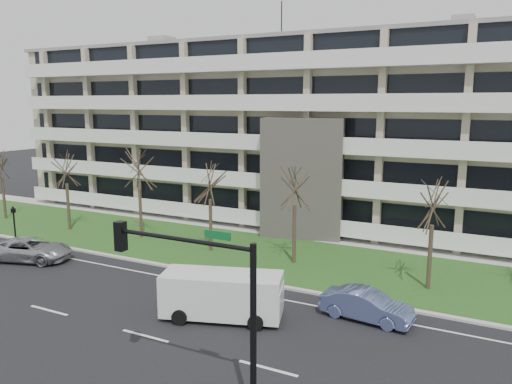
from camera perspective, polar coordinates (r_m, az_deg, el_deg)
The scene contains 17 objects.
ground at distance 23.35m, azimuth -12.55°, elevation -15.76°, with size 160.00×160.00×0.00m, color black.
grass_verge at distance 33.61m, azimuth 1.75°, elevation -7.26°, with size 90.00×10.00×0.06m, color #224918.
curb at distance 29.40m, azimuth -2.48°, elevation -9.82°, with size 90.00×0.35×0.12m, color #B2B2AD.
sidewalk at distance 38.46m, azimuth 5.26°, elevation -5.02°, with size 90.00×2.00×0.08m, color #B2B2AD.
lane_edge_line at distance 28.20m, azimuth -4.00°, elevation -10.84°, with size 90.00×0.12×0.01m, color white.
apartment_building at distance 43.60m, azimuth 8.77°, elevation 6.82°, with size 60.50×15.10×18.75m.
silver_pickup at distance 35.63m, azimuth -24.41°, elevation -5.99°, with size 2.46×5.34×1.48m, color #A8AAAF.
blue_sedan at distance 24.63m, azimuth 12.51°, elevation -12.52°, with size 1.51×4.32×1.43m, color #6E7EBF.
white_van at distance 24.05m, azimuth -3.73°, elevation -11.30°, with size 6.03×3.72×2.20m.
traffic_signal at distance 16.16m, azimuth -6.06°, elevation -11.87°, with size 5.44×0.36×6.30m.
pedestrian_signal at distance 39.25m, azimuth -25.91°, elevation -3.00°, with size 0.28×0.22×2.90m.
tree_0 at distance 48.37m, azimuth -27.17°, elevation 3.18°, with size 3.31×3.31×6.61m.
tree_1 at distance 42.03m, azimuth -20.95°, elevation 2.86°, with size 3.37×3.37×6.73m.
tree_2 at distance 37.81m, azimuth -13.28°, elevation 3.15°, with size 3.63×3.63×7.26m.
tree_3 at distance 33.68m, azimuth -5.29°, elevation 1.51°, with size 3.25×3.25×6.50m.
tree_4 at distance 30.98m, azimuth 4.47°, elevation 1.21°, with size 3.40×3.40×6.81m.
tree_5 at distance 28.13m, azimuth 19.63°, elevation -0.79°, with size 3.25×3.25×6.50m.
Camera 1 is at (13.63, -16.01, 10.15)m, focal length 35.00 mm.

